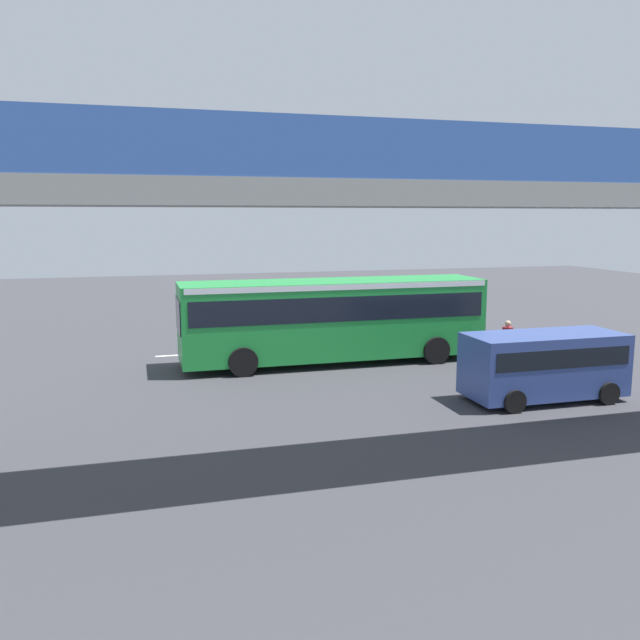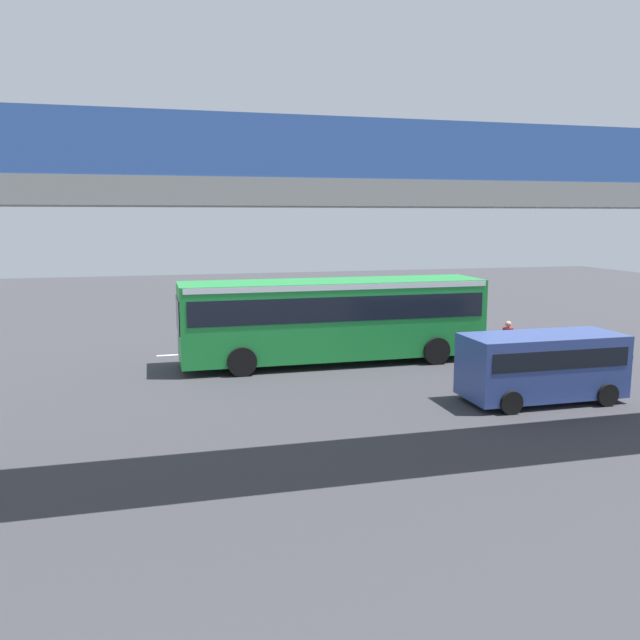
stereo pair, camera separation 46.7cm
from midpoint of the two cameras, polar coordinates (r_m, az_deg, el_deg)
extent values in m
plane|color=#38383D|center=(25.45, 1.47, -3.53)|extent=(80.00, 80.00, 0.00)
cube|color=#1E8C38|center=(24.76, 0.64, 0.16)|extent=(11.50, 2.55, 2.86)
cube|color=black|center=(24.69, 0.64, 1.35)|extent=(11.04, 2.59, 0.90)
cube|color=white|center=(24.59, 0.65, 3.19)|extent=(11.27, 2.58, 0.20)
cube|color=black|center=(23.75, -12.82, 0.40)|extent=(0.04, 2.24, 1.20)
cylinder|color=black|center=(22.98, -7.31, -3.65)|extent=(1.04, 0.30, 1.04)
cylinder|color=black|center=(25.45, -8.16, -2.42)|extent=(1.04, 0.30, 1.04)
cylinder|color=black|center=(25.10, 9.56, -2.62)|extent=(1.04, 0.30, 1.04)
cylinder|color=black|center=(27.38, 7.29, -1.60)|extent=(1.04, 0.30, 1.04)
cube|color=#33478C|center=(20.86, 18.33, -3.66)|extent=(4.80, 1.95, 1.86)
cube|color=black|center=(20.78, 18.38, -2.70)|extent=(4.42, 1.98, 0.56)
cylinder|color=black|center=(19.41, 15.92, -6.85)|extent=(0.68, 0.22, 0.68)
cylinder|color=black|center=(21.03, 13.14, -5.51)|extent=(0.68, 0.22, 0.68)
cylinder|color=black|center=(21.21, 23.27, -5.90)|extent=(0.68, 0.22, 0.68)
cylinder|color=black|center=(22.70, 20.19, -4.76)|extent=(0.68, 0.22, 0.68)
torus|color=black|center=(27.45, 22.27, -2.52)|extent=(0.72, 0.06, 0.72)
torus|color=black|center=(28.11, 23.97, -2.37)|extent=(0.72, 0.06, 0.72)
cube|color=orange|center=(27.74, 23.15, -2.08)|extent=(0.89, 0.04, 0.04)
cylinder|color=orange|center=(27.83, 23.48, -1.65)|extent=(0.03, 0.03, 0.40)
cube|color=black|center=(27.79, 23.51, -1.24)|extent=(0.20, 0.08, 0.04)
cylinder|color=orange|center=(27.43, 22.55, -1.37)|extent=(0.02, 0.44, 0.02)
torus|color=black|center=(26.16, 22.70, -3.09)|extent=(0.72, 0.06, 0.72)
torus|color=black|center=(26.82, 24.46, -2.92)|extent=(0.72, 0.06, 0.72)
cube|color=black|center=(26.45, 23.61, -2.62)|extent=(0.89, 0.04, 0.04)
cylinder|color=black|center=(26.53, 23.96, -2.17)|extent=(0.03, 0.03, 0.40)
cube|color=black|center=(26.50, 23.99, -1.74)|extent=(0.20, 0.08, 0.04)
cylinder|color=black|center=(26.13, 22.99, -1.89)|extent=(0.02, 0.44, 0.02)
cylinder|color=#2D2D38|center=(24.88, 15.44, -3.15)|extent=(0.32, 0.32, 0.85)
cylinder|color=maroon|center=(24.73, 15.52, -1.40)|extent=(0.38, 0.38, 0.70)
sphere|color=tan|center=(24.65, 15.56, -0.30)|extent=(0.22, 0.22, 0.22)
cylinder|color=slate|center=(28.61, -6.65, 0.66)|extent=(0.08, 0.08, 2.80)
cube|color=red|center=(28.47, -6.69, 2.85)|extent=(0.04, 0.60, 0.60)
cube|color=silver|center=(30.12, 10.91, -1.72)|extent=(2.00, 0.20, 0.01)
cube|color=silver|center=(28.57, 3.71, -2.15)|extent=(2.00, 0.20, 0.01)
cube|color=silver|center=(27.52, -4.18, -2.59)|extent=(2.00, 0.20, 0.01)
cube|color=silver|center=(27.02, -12.53, -3.00)|extent=(2.00, 0.20, 0.01)
cube|color=gray|center=(14.89, 14.15, 10.46)|extent=(29.71, 2.60, 0.50)
cube|color=#3359A5|center=(16.03, 11.99, 13.28)|extent=(29.71, 0.08, 1.10)
cube|color=#3359A5|center=(13.87, 16.92, 13.78)|extent=(29.71, 0.08, 1.10)
camera|label=1|loc=(0.23, -90.53, -0.08)|focal=36.67mm
camera|label=2|loc=(0.23, 89.47, 0.08)|focal=36.67mm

